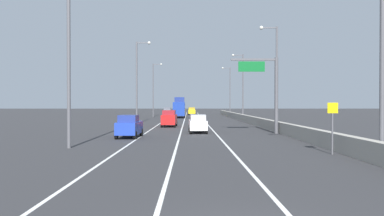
{
  "coord_description": "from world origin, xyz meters",
  "views": [
    {
      "loc": [
        -1.13,
        -7.64,
        2.94
      ],
      "look_at": [
        -0.74,
        45.09,
        2.35
      ],
      "focal_mm": 35.48,
      "sensor_mm": 36.0,
      "label": 1
    }
  ],
  "objects_px": {
    "lamp_post_left_far": "(154,87)",
    "car_blue_1": "(129,126)",
    "lamp_post_right_third": "(242,83)",
    "box_truck": "(179,108)",
    "speed_advisory_sign": "(332,124)",
    "lamp_post_left_near": "(72,46)",
    "car_gray_2": "(167,111)",
    "lamp_post_right_near": "(378,28)",
    "lamp_post_right_second": "(275,71)",
    "car_black_5": "(179,112)",
    "lamp_post_left_mid": "(138,77)",
    "car_white_4": "(198,124)",
    "lamp_post_right_fourth": "(229,88)",
    "car_red_3": "(169,118)",
    "overhead_sign_gantry": "(269,86)",
    "car_yellow_0": "(192,111)"
  },
  "relations": [
    {
      "from": "lamp_post_left_far",
      "to": "car_blue_1",
      "type": "xyz_separation_m",
      "value": [
        2.63,
        -51.68,
        -5.77
      ]
    },
    {
      "from": "lamp_post_right_third",
      "to": "lamp_post_left_far",
      "type": "distance_m",
      "value": 23.52
    },
    {
      "from": "car_blue_1",
      "to": "box_truck",
      "type": "bearing_deg",
      "value": 86.25
    },
    {
      "from": "speed_advisory_sign",
      "to": "lamp_post_left_near",
      "type": "bearing_deg",
      "value": 168.48
    },
    {
      "from": "car_gray_2",
      "to": "lamp_post_right_near",
      "type": "bearing_deg",
      "value": -78.94
    },
    {
      "from": "lamp_post_right_second",
      "to": "car_black_5",
      "type": "bearing_deg",
      "value": 104.53
    },
    {
      "from": "lamp_post_left_mid",
      "to": "car_black_5",
      "type": "height_order",
      "value": "lamp_post_left_mid"
    },
    {
      "from": "car_white_4",
      "to": "lamp_post_right_second",
      "type": "bearing_deg",
      "value": 31.44
    },
    {
      "from": "car_black_5",
      "to": "car_blue_1",
      "type": "bearing_deg",
      "value": -92.68
    },
    {
      "from": "car_blue_1",
      "to": "lamp_post_right_fourth",
      "type": "bearing_deg",
      "value": 76.05
    },
    {
      "from": "lamp_post_left_far",
      "to": "car_red_3",
      "type": "distance_m",
      "value": 36.63
    },
    {
      "from": "speed_advisory_sign",
      "to": "lamp_post_left_far",
      "type": "height_order",
      "value": "lamp_post_left_far"
    },
    {
      "from": "lamp_post_left_near",
      "to": "car_black_5",
      "type": "relative_size",
      "value": 2.83
    },
    {
      "from": "speed_advisory_sign",
      "to": "lamp_post_left_far",
      "type": "xyz_separation_m",
      "value": [
        -16.12,
        62.64,
        4.99
      ]
    },
    {
      "from": "speed_advisory_sign",
      "to": "lamp_post_right_near",
      "type": "height_order",
      "value": "lamp_post_right_near"
    },
    {
      "from": "car_black_5",
      "to": "lamp_post_right_near",
      "type": "bearing_deg",
      "value": -80.61
    },
    {
      "from": "lamp_post_left_far",
      "to": "car_red_3",
      "type": "bearing_deg",
      "value": -81.64
    },
    {
      "from": "lamp_post_right_second",
      "to": "lamp_post_right_fourth",
      "type": "bearing_deg",
      "value": 90.11
    },
    {
      "from": "overhead_sign_gantry",
      "to": "car_red_3",
      "type": "xyz_separation_m",
      "value": [
        -10.42,
        11.39,
        -3.67
      ]
    },
    {
      "from": "car_yellow_0",
      "to": "lamp_post_left_mid",
      "type": "bearing_deg",
      "value": -99.98
    },
    {
      "from": "lamp_post_left_mid",
      "to": "car_gray_2",
      "type": "relative_size",
      "value": 2.89
    },
    {
      "from": "lamp_post_left_near",
      "to": "lamp_post_right_fourth",
      "type": "bearing_deg",
      "value": 75.54
    },
    {
      "from": "lamp_post_left_near",
      "to": "lamp_post_left_far",
      "type": "xyz_separation_m",
      "value": [
        -0.08,
        59.36,
        0.0
      ]
    },
    {
      "from": "lamp_post_right_near",
      "to": "car_yellow_0",
      "type": "bearing_deg",
      "value": 96.28
    },
    {
      "from": "car_white_4",
      "to": "lamp_post_right_near",
      "type": "bearing_deg",
      "value": -65.64
    },
    {
      "from": "lamp_post_left_near",
      "to": "lamp_post_right_third",
      "type": "bearing_deg",
      "value": 68.34
    },
    {
      "from": "lamp_post_left_near",
      "to": "lamp_post_left_far",
      "type": "distance_m",
      "value": 59.36
    },
    {
      "from": "lamp_post_right_second",
      "to": "box_truck",
      "type": "relative_size",
      "value": 1.37
    },
    {
      "from": "lamp_post_right_fourth",
      "to": "box_truck",
      "type": "bearing_deg",
      "value": -131.96
    },
    {
      "from": "lamp_post_left_near",
      "to": "speed_advisory_sign",
      "type": "bearing_deg",
      "value": -11.52
    },
    {
      "from": "speed_advisory_sign",
      "to": "car_white_4",
      "type": "height_order",
      "value": "speed_advisory_sign"
    },
    {
      "from": "lamp_post_right_second",
      "to": "car_blue_1",
      "type": "distance_m",
      "value": 19.6
    },
    {
      "from": "car_blue_1",
      "to": "car_red_3",
      "type": "distance_m",
      "value": 16.09
    },
    {
      "from": "lamp_post_right_second",
      "to": "car_white_4",
      "type": "height_order",
      "value": "lamp_post_right_second"
    },
    {
      "from": "car_gray_2",
      "to": "car_red_3",
      "type": "relative_size",
      "value": 0.86
    },
    {
      "from": "lamp_post_right_third",
      "to": "car_blue_1",
      "type": "xyz_separation_m",
      "value": [
        -14.71,
        -35.78,
        -5.77
      ]
    },
    {
      "from": "lamp_post_right_near",
      "to": "lamp_post_right_third",
      "type": "bearing_deg",
      "value": 90.04
    },
    {
      "from": "lamp_post_right_fourth",
      "to": "lamp_post_left_mid",
      "type": "xyz_separation_m",
      "value": [
        -17.21,
        -38.52,
        0.0
      ]
    },
    {
      "from": "speed_advisory_sign",
      "to": "car_blue_1",
      "type": "xyz_separation_m",
      "value": [
        -13.5,
        10.96,
        -0.78
      ]
    },
    {
      "from": "lamp_post_right_third",
      "to": "lamp_post_right_fourth",
      "type": "height_order",
      "value": "same"
    },
    {
      "from": "lamp_post_right_near",
      "to": "lamp_post_right_fourth",
      "type": "height_order",
      "value": "same"
    },
    {
      "from": "speed_advisory_sign",
      "to": "car_red_3",
      "type": "bearing_deg",
      "value": 112.04
    },
    {
      "from": "lamp_post_left_far",
      "to": "lamp_post_right_second",
      "type": "bearing_deg",
      "value": -66.39
    },
    {
      "from": "lamp_post_right_near",
      "to": "lamp_post_right_third",
      "type": "distance_m",
      "value": 49.47
    },
    {
      "from": "speed_advisory_sign",
      "to": "car_blue_1",
      "type": "bearing_deg",
      "value": 140.92
    },
    {
      "from": "car_blue_1",
      "to": "car_yellow_0",
      "type": "bearing_deg",
      "value": 85.06
    },
    {
      "from": "lamp_post_left_mid",
      "to": "car_yellow_0",
      "type": "relative_size",
      "value": 2.63
    },
    {
      "from": "box_truck",
      "to": "lamp_post_left_mid",
      "type": "bearing_deg",
      "value": -101.78
    },
    {
      "from": "lamp_post_right_near",
      "to": "lamp_post_left_mid",
      "type": "relative_size",
      "value": 1.0
    },
    {
      "from": "speed_advisory_sign",
      "to": "car_white_4",
      "type": "xyz_separation_m",
      "value": [
        -7.44,
        16.46,
        -0.84
      ]
    }
  ]
}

